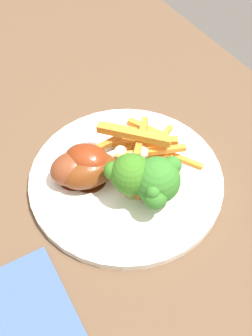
% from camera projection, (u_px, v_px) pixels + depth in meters
% --- Properties ---
extents(dining_table, '(1.14, 0.71, 0.71)m').
position_uv_depth(dining_table, '(115.00, 235.00, 0.68)').
color(dining_table, brown).
rests_on(dining_table, ground_plane).
extents(dinner_plate, '(0.28, 0.28, 0.01)m').
position_uv_depth(dinner_plate, '(126.00, 179.00, 0.61)').
color(dinner_plate, white).
rests_on(dinner_plate, dining_table).
extents(broccoli_floret_front, '(0.06, 0.05, 0.07)m').
position_uv_depth(broccoli_floret_front, '(130.00, 174.00, 0.55)').
color(broccoli_floret_front, '#8AB04E').
rests_on(broccoli_floret_front, dinner_plate).
extents(broccoli_floret_middle, '(0.07, 0.07, 0.07)m').
position_uv_depth(broccoli_floret_middle, '(157.00, 181.00, 0.55)').
color(broccoli_floret_middle, '#74A54E').
rests_on(broccoli_floret_middle, dinner_plate).
extents(carrot_fries_pile, '(0.15, 0.13, 0.05)m').
position_uv_depth(carrot_fries_pile, '(143.00, 144.00, 0.63)').
color(carrot_fries_pile, orange).
rests_on(carrot_fries_pile, dinner_plate).
extents(chicken_drumstick_near, '(0.06, 0.12, 0.04)m').
position_uv_depth(chicken_drumstick_near, '(76.00, 167.00, 0.59)').
color(chicken_drumstick_near, '#562112').
rests_on(chicken_drumstick_near, dinner_plate).
extents(chicken_drumstick_far, '(0.11, 0.10, 0.05)m').
position_uv_depth(chicken_drumstick_far, '(90.00, 163.00, 0.59)').
color(chicken_drumstick_far, '#581A0A').
rests_on(chicken_drumstick_far, dinner_plate).
extents(chicken_drumstick_extra, '(0.06, 0.13, 0.04)m').
position_uv_depth(chicken_drumstick_extra, '(92.00, 170.00, 0.59)').
color(chicken_drumstick_extra, '#4C1D0A').
rests_on(chicken_drumstick_extra, dinner_plate).
extents(napkin, '(0.18, 0.15, 0.00)m').
position_uv_depth(napkin, '(16.00, 333.00, 0.48)').
color(napkin, '#3D5684').
rests_on(napkin, dining_table).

